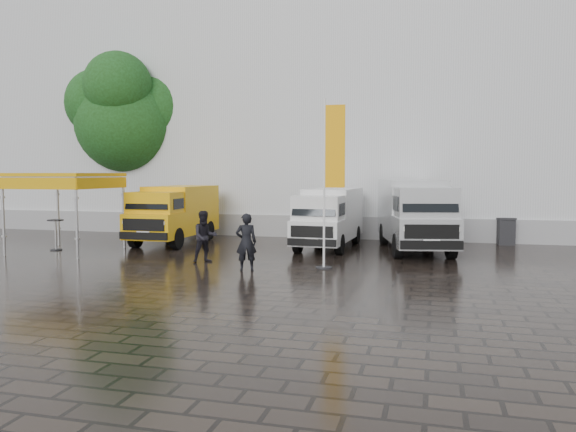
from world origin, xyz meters
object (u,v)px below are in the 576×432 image
at_px(van_white, 329,219).
at_px(cocktail_table, 56,235).
at_px(person_tent, 205,237).
at_px(wheelie_bin, 506,231).
at_px(person_front, 246,242).
at_px(canopy_tent, 65,178).
at_px(van_yellow, 174,215).
at_px(van_silver, 415,216).
at_px(flagpole, 330,174).

distance_m(van_white, cocktail_table, 10.45).
bearing_deg(person_tent, wheelie_bin, -1.91).
bearing_deg(cocktail_table, person_tent, -10.76).
height_order(person_front, person_tent, person_front).
height_order(canopy_tent, cocktail_table, canopy_tent).
bearing_deg(van_yellow, canopy_tent, -130.46).
xyz_separation_m(van_white, person_tent, (-3.27, -4.54, -0.31)).
distance_m(van_silver, person_front, 7.44).
distance_m(van_yellow, wheelie_bin, 13.67).
relative_size(cocktail_table, person_tent, 0.69).
height_order(van_yellow, flagpole, flagpole).
xyz_separation_m(flagpole, cocktail_table, (-10.82, 1.42, -2.32)).
xyz_separation_m(van_yellow, van_silver, (9.76, 0.26, 0.14)).
bearing_deg(flagpole, person_tent, 177.80).
xyz_separation_m(van_white, canopy_tent, (-9.25, -3.55, 1.58)).
distance_m(cocktail_table, wheelie_bin, 17.80).
xyz_separation_m(cocktail_table, person_front, (8.47, -2.45, 0.28)).
relative_size(canopy_tent, person_front, 1.84).
bearing_deg(van_silver, person_front, -141.37).
height_order(van_silver, person_tent, van_silver).
distance_m(van_white, wheelie_bin, 7.40).
xyz_separation_m(van_silver, wheelie_bin, (3.56, 2.79, -0.78)).
height_order(van_white, person_tent, van_white).
bearing_deg(person_front, person_tent, -55.57).
bearing_deg(van_white, person_front, -101.91).
bearing_deg(van_white, van_yellow, -175.68).
relative_size(flagpole, person_front, 2.99).
xyz_separation_m(van_white, flagpole, (0.91, -4.71, 1.75)).
distance_m(canopy_tent, cocktail_table, 2.27).
height_order(canopy_tent, wheelie_bin, canopy_tent).
distance_m(van_yellow, van_white, 6.50).
distance_m(van_yellow, van_silver, 9.76).
xyz_separation_m(wheelie_bin, person_tent, (-10.10, -7.35, 0.29)).
relative_size(person_front, person_tent, 1.02).
bearing_deg(van_white, person_tent, -123.58).
xyz_separation_m(van_white, van_silver, (3.26, 0.02, 0.18)).
bearing_deg(wheelie_bin, cocktail_table, -165.17).
distance_m(flagpole, person_front, 3.27).
bearing_deg(cocktail_table, van_yellow, 41.71).
relative_size(van_yellow, person_tent, 3.04).
height_order(van_yellow, canopy_tent, canopy_tent).
height_order(van_silver, canopy_tent, canopy_tent).
bearing_deg(van_silver, wheelie_bin, 26.00).
relative_size(flagpole, cocktail_table, 4.44).
bearing_deg(van_yellow, person_front, -48.06).
distance_m(canopy_tent, person_tent, 6.35).
relative_size(flagpole, wheelie_bin, 4.66).
bearing_deg(canopy_tent, person_tent, -9.41).
relative_size(wheelie_bin, person_front, 0.64).
relative_size(van_yellow, flagpole, 1.00).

